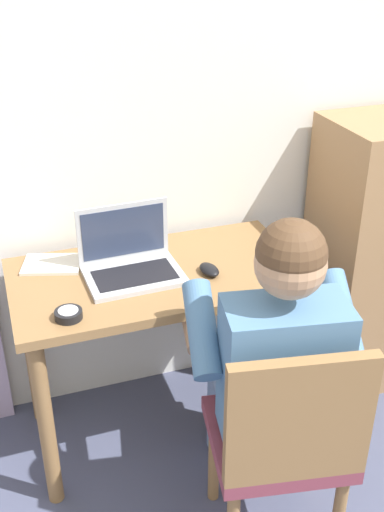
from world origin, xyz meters
The scene contains 8 objects.
wall_back centered at (0.00, 2.20, 1.25)m, with size 4.80×0.05×2.50m, color silver.
desk centered at (-0.42, 1.84, 0.62)m, with size 1.06×0.57×0.75m.
chair centered at (-0.22, 1.18, 0.49)m, with size 0.48×0.47×0.87m.
person_seated centered at (-0.19, 1.36, 0.67)m, with size 0.60×0.63×1.19m.
laptop centered at (-0.51, 1.87, 0.80)m, with size 0.35×0.26×0.24m.
computer_mouse centered at (-0.24, 1.77, 0.76)m, with size 0.06×0.10×0.03m, color black.
desk_clock centered at (-0.77, 1.65, 0.76)m, with size 0.09×0.09×0.03m.
notebook_pad centered at (-0.77, 2.02, 0.75)m, with size 0.21×0.15×0.01m, color silver.
Camera 1 is at (-0.94, -0.06, 1.89)m, focal length 44.00 mm.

